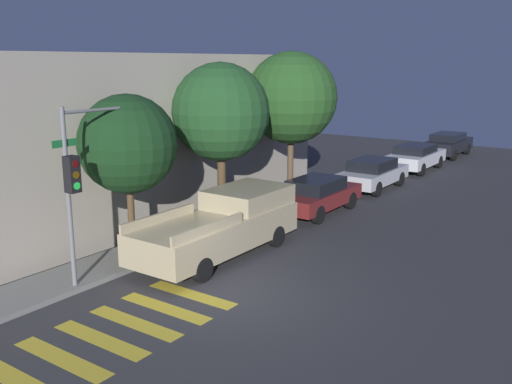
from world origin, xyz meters
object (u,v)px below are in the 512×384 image
Objects in this scene: sedan_near_corner at (317,194)px; sedan_middle at (372,173)px; tree_far_end at (291,98)px; sedan_tail_of_row at (448,144)px; sedan_far_end at (416,157)px; traffic_light_pole at (86,163)px; tree_near_corner at (128,144)px; tree_midblock at (221,112)px; pickup_truck at (223,224)px.

sedan_middle reaches higher than sedan_near_corner.
sedan_middle is 5.74m from tree_far_end.
sedan_middle is 0.94× the size of sedan_tail_of_row.
tree_far_end is at bearing 169.24° from sedan_far_end.
tree_far_end is at bearing 61.18° from sedan_near_corner.
tree_far_end is (10.68, 0.58, 1.04)m from traffic_light_pole.
sedan_tail_of_row is (16.35, -0.00, 0.03)m from sedan_near_corner.
tree_far_end is at bearing 0.00° from tree_near_corner.
tree_midblock reaches higher than sedan_far_end.
sedan_middle is (5.15, -0.00, 0.01)m from sedan_near_corner.
sedan_tail_of_row is 15.84m from tree_far_end.
sedan_middle reaches higher than sedan_far_end.
sedan_middle is 5.57m from sedan_far_end.
traffic_light_pole is at bearing -176.91° from tree_far_end.
sedan_middle is at bearing -12.00° from tree_midblock.
pickup_truck reaches higher than sedan_near_corner.
pickup_truck is 1.01× the size of tree_midblock.
pickup_truck is at bearing 180.00° from sedan_tail_of_row.
sedan_tail_of_row is (11.20, 0.00, 0.02)m from sedan_middle.
pickup_truck is at bearing -43.29° from tree_near_corner.
tree_far_end is (6.80, 1.84, 3.34)m from pickup_truck.
sedan_near_corner is at bearing -13.39° from tree_near_corner.
sedan_near_corner is 5.15m from sedan_middle.
pickup_truck is 5.79m from sedan_near_corner.
tree_far_end reaches higher than sedan_tail_of_row.
sedan_near_corner is 5.16m from tree_midblock.
pickup_truck is 0.95× the size of tree_far_end.
sedan_tail_of_row is at bearing 0.00° from sedan_far_end.
sedan_tail_of_row is at bearing -6.85° from tree_far_end.
sedan_far_end is 0.98× the size of sedan_tail_of_row.
pickup_truck is 1.35× the size of sedan_middle.
sedan_middle is at bearing -4.89° from traffic_light_pole.
traffic_light_pole is at bearing 176.44° from sedan_far_end.
sedan_middle is 0.88× the size of tree_near_corner.
traffic_light_pole is 0.81× the size of pickup_truck.
sedan_middle is at bearing -8.14° from tree_near_corner.
tree_midblock is at bearing 5.36° from traffic_light_pole.
sedan_tail_of_row is at bearing -2.79° from traffic_light_pole.
pickup_truck is 10.94m from sedan_middle.
traffic_light_pole is 4.69m from pickup_truck.
tree_far_end reaches higher than sedan_middle.
tree_far_end is (8.76, 0.00, 0.83)m from tree_near_corner.
traffic_light_pole is 10.75m from tree_far_end.
tree_near_corner reaches higher than sedan_near_corner.
tree_near_corner is at bearing 175.62° from sedan_tail_of_row.
tree_far_end is (4.54, 0.00, 0.24)m from tree_midblock.
sedan_far_end is at bearing -5.70° from tree_near_corner.
sedan_far_end reaches higher than sedan_near_corner.
tree_near_corner is at bearing 136.71° from pickup_truck.
sedan_near_corner is 4.11m from tree_far_end.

